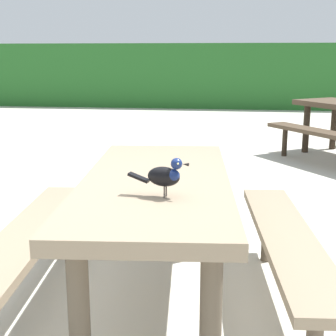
# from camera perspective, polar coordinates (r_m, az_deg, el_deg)

# --- Properties ---
(ground_plane) EXTENTS (60.00, 60.00, 0.00)m
(ground_plane) POSITION_cam_1_polar(r_m,az_deg,el_deg) (2.69, -9.76, -17.60)
(ground_plane) COLOR beige
(hedge_wall) EXTENTS (28.00, 1.37, 1.63)m
(hedge_wall) POSITION_cam_1_polar(r_m,az_deg,el_deg) (13.08, 4.33, 10.80)
(hedge_wall) COLOR #235B23
(hedge_wall) RESTS_ON ground
(picnic_table_foreground) EXTENTS (1.82, 1.86, 0.74)m
(picnic_table_foreground) POSITION_cam_1_polar(r_m,az_deg,el_deg) (2.59, -1.38, -5.04)
(picnic_table_foreground) COLOR #84725B
(picnic_table_foreground) RESTS_ON ground
(bird_grackle) EXTENTS (0.29, 0.10, 0.18)m
(bird_grackle) POSITION_cam_1_polar(r_m,az_deg,el_deg) (2.16, -0.25, -0.85)
(bird_grackle) COLOR black
(bird_grackle) RESTS_ON picnic_table_foreground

